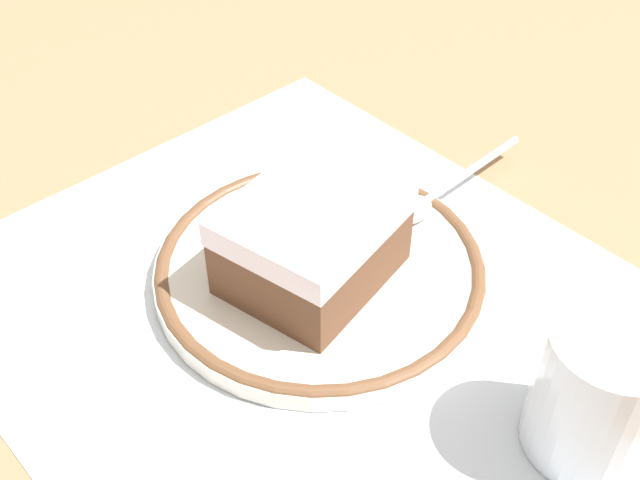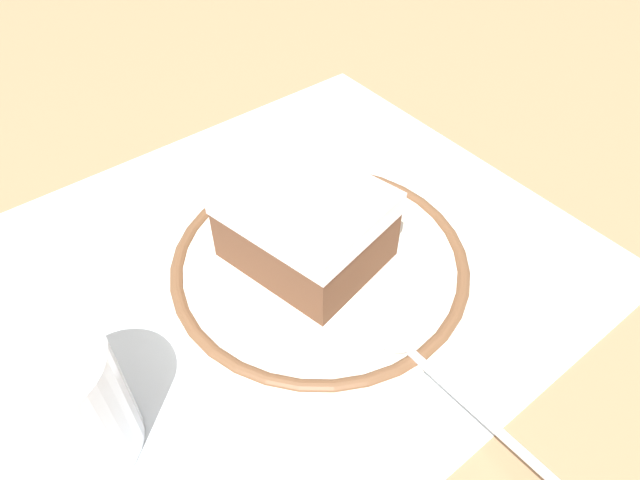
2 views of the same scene
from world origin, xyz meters
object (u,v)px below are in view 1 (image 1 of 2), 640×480
object	(u,v)px
cake_slice	(312,241)
cup	(597,399)
plate	(320,268)
spoon	(431,196)

from	to	relation	value
cake_slice	cup	bearing A→B (deg)	-170.48
plate	cake_slice	world-z (taller)	cake_slice
plate	cup	distance (m)	0.19
cake_slice	cup	world-z (taller)	cup
spoon	cup	distance (m)	0.20
plate	cup	bearing A→B (deg)	-173.89
plate	cake_slice	bearing A→B (deg)	111.40
cup	spoon	bearing A→B (deg)	-23.95
spoon	cup	xyz separation A→B (m)	(-0.18, 0.08, 0.02)
plate	cake_slice	size ratio (longest dim) A/B	1.82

